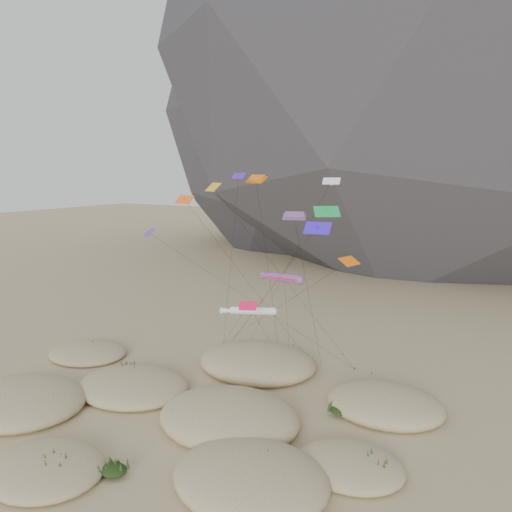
{
  "coord_description": "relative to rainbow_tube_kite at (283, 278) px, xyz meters",
  "views": [
    {
      "loc": [
        28.17,
        -34.62,
        24.62
      ],
      "look_at": [
        1.78,
        12.0,
        15.46
      ],
      "focal_mm": 35.0,
      "sensor_mm": 36.0,
      "label": 1
    }
  ],
  "objects": [
    {
      "name": "delta_kites",
      "position": [
        -2.38,
        -1.76,
        5.7
      ],
      "size": [
        28.68,
        19.84,
        24.37
      ],
      "color": "orange",
      "rests_on": "ground"
    },
    {
      "name": "ground",
      "position": [
        -4.31,
        -13.57,
        -13.0
      ],
      "size": [
        500.0,
        500.0,
        0.0
      ],
      "primitive_type": "plane",
      "color": "#CCB789",
      "rests_on": "ground"
    },
    {
      "name": "rainbow_tube_kite",
      "position": [
        0.0,
        0.0,
        0.0
      ],
      "size": [
        6.64,
        10.56,
        13.8
      ],
      "color": "#F81A45",
      "rests_on": "ground"
    },
    {
      "name": "orange_parafoil",
      "position": [
        -5.08,
        3.03,
        10.44
      ],
      "size": [
        2.94,
        7.97,
        24.19
      ],
      "color": "#DD620B",
      "rests_on": "ground"
    },
    {
      "name": "dunes",
      "position": [
        -5.68,
        -8.62,
        -12.33
      ],
      "size": [
        50.75,
        38.96,
        3.59
      ],
      "color": "#CCB789",
      "rests_on": "ground"
    },
    {
      "name": "kite_stakes",
      "position": [
        -3.58,
        10.48,
        -12.85
      ],
      "size": [
        22.04,
        4.99,
        0.3
      ],
      "color": "#3F2D1E",
      "rests_on": "ground"
    },
    {
      "name": "white_tube_kite",
      "position": [
        -2.36,
        -3.28,
        -3.29
      ],
      "size": [
        7.24,
        15.12,
        10.37
      ],
      "color": "silver",
      "rests_on": "ground"
    },
    {
      "name": "multi_parafoil",
      "position": [
        1.07,
        0.54,
        6.62
      ],
      "size": [
        2.65,
        8.94,
        20.3
      ],
      "color": "red",
      "rests_on": "ground"
    },
    {
      "name": "dune_grass",
      "position": [
        -5.13,
        -9.51,
        -12.15
      ],
      "size": [
        43.77,
        29.8,
        1.55
      ],
      "color": "black",
      "rests_on": "ground"
    }
  ]
}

